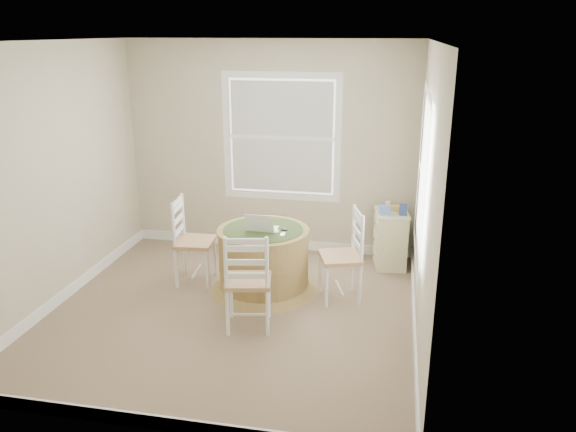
% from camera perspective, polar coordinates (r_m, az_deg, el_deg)
% --- Properties ---
extents(room, '(3.64, 3.64, 2.64)m').
position_cam_1_polar(room, '(5.37, -3.97, 3.33)').
color(room, '#8F745B').
rests_on(room, ground).
extents(round_table, '(1.16, 1.16, 0.70)m').
position_cam_1_polar(round_table, '(6.02, -2.49, -4.17)').
color(round_table, '#9D7C46').
rests_on(round_table, ground).
extents(chair_left, '(0.44, 0.46, 0.95)m').
position_cam_1_polar(chair_left, '(6.26, -9.44, -2.59)').
color(chair_left, white).
rests_on(chair_left, ground).
extents(chair_near, '(0.49, 0.47, 0.95)m').
position_cam_1_polar(chair_near, '(5.26, -4.07, -6.54)').
color(chair_near, white).
rests_on(chair_near, ground).
extents(chair_right, '(0.51, 0.52, 0.95)m').
position_cam_1_polar(chair_right, '(5.80, 5.34, -4.13)').
color(chair_right, white).
rests_on(chair_right, ground).
extents(laptop, '(0.31, 0.28, 0.21)m').
position_cam_1_polar(laptop, '(5.88, -2.66, -1.17)').
color(laptop, white).
rests_on(laptop, round_table).
extents(mouse, '(0.06, 0.09, 0.03)m').
position_cam_1_polar(mouse, '(5.82, -1.19, -1.58)').
color(mouse, white).
rests_on(mouse, round_table).
extents(phone, '(0.05, 0.09, 0.02)m').
position_cam_1_polar(phone, '(5.75, -0.55, -1.91)').
color(phone, '#B7BABF').
rests_on(phone, round_table).
extents(keys, '(0.06, 0.05, 0.02)m').
position_cam_1_polar(keys, '(5.88, -0.37, -1.41)').
color(keys, black).
rests_on(keys, round_table).
extents(corner_chest, '(0.44, 0.56, 0.67)m').
position_cam_1_polar(corner_chest, '(6.76, 10.33, -2.28)').
color(corner_chest, beige).
rests_on(corner_chest, ground).
extents(tissue_box, '(0.13, 0.13, 0.10)m').
position_cam_1_polar(tissue_box, '(6.55, 9.90, 0.62)').
color(tissue_box, '#5D80D6').
rests_on(tissue_box, corner_chest).
extents(box_yellow, '(0.16, 0.12, 0.06)m').
position_cam_1_polar(box_yellow, '(6.70, 10.91, 0.78)').
color(box_yellow, gold).
rests_on(box_yellow, corner_chest).
extents(box_blue, '(0.09, 0.09, 0.12)m').
position_cam_1_polar(box_blue, '(6.56, 11.48, 0.65)').
color(box_blue, '#2E448A').
rests_on(box_blue, corner_chest).
extents(cup_cream, '(0.07, 0.07, 0.09)m').
position_cam_1_polar(cup_cream, '(6.73, 10.15, 1.05)').
color(cup_cream, beige).
rests_on(cup_cream, corner_chest).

